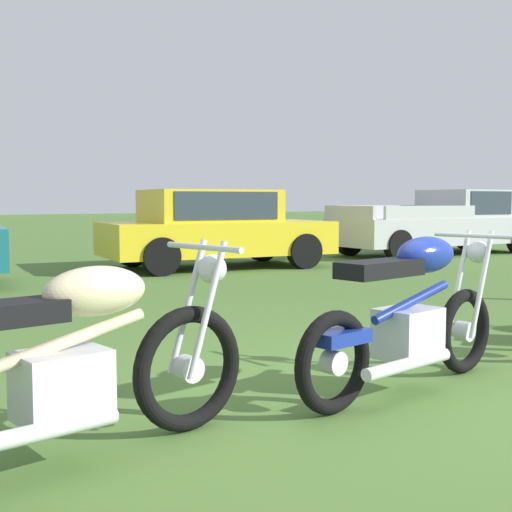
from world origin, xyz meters
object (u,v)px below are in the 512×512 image
object	(u,v)px
motorcycle_blue	(410,315)
car_yellow	(214,225)
motorcycle_cream	(63,364)
pickup_truck_silver	(445,222)

from	to	relation	value
motorcycle_blue	car_yellow	bearing A→B (deg)	60.60
motorcycle_cream	pickup_truck_silver	xyz separation A→B (m)	(11.38, 7.52, 0.28)
car_yellow	pickup_truck_silver	distance (m)	6.14
motorcycle_cream	motorcycle_blue	xyz separation A→B (m)	(2.25, -0.02, 0.02)
motorcycle_cream	motorcycle_blue	size ratio (longest dim) A/B	1.07
motorcycle_cream	motorcycle_blue	world-z (taller)	same
motorcycle_cream	pickup_truck_silver	size ratio (longest dim) A/B	0.41
motorcycle_blue	pickup_truck_silver	bearing A→B (deg)	31.50
pickup_truck_silver	motorcycle_blue	bearing A→B (deg)	-137.55
motorcycle_blue	pickup_truck_silver	xyz separation A→B (m)	(9.13, 7.55, 0.26)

